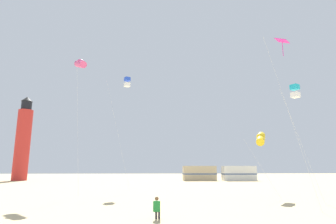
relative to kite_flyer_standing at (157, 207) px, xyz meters
The scene contains 9 objects.
kite_flyer_standing is the anchor object (origin of this frame).
kite_tube_rainbow 18.88m from the kite_flyer_standing, 122.81° to the left, with size 1.85×2.51×13.69m.
kite_tube_gold 14.10m from the kite_flyer_standing, 44.56° to the left, with size 2.73×3.16×5.90m.
kite_box_blue 20.97m from the kite_flyer_standing, 101.47° to the left, with size 3.19×2.72×13.23m.
kite_diamond_magenta 14.40m from the kite_flyer_standing, 19.78° to the left, with size 2.41×2.33×12.01m.
kite_box_cyan 16.35m from the kite_flyer_standing, 31.33° to the left, with size 2.24×2.05×9.65m.
lighthouse_distant 49.50m from the kite_flyer_standing, 122.35° to the left, with size 2.80×2.80×16.80m.
rv_van_tan 40.94m from the kite_flyer_standing, 77.36° to the left, with size 6.49×2.49×2.80m.
rv_van_white 42.54m from the kite_flyer_standing, 67.01° to the left, with size 6.51×2.55×2.80m.
Camera 1 is at (-0.51, -7.35, 2.70)m, focal length 29.33 mm.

